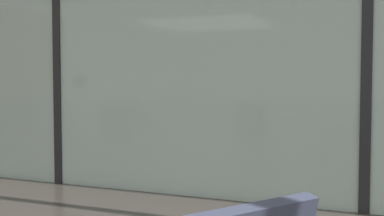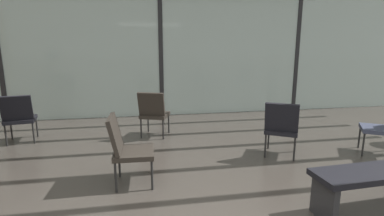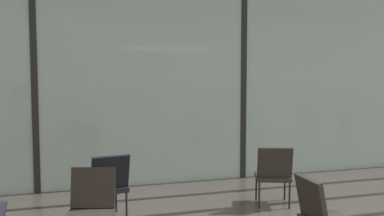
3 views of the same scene
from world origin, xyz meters
name	(u,v)px [view 3 (image 3 of 3)]	position (x,y,z in m)	size (l,w,h in m)	color
glass_curtain_wall	(243,80)	(0.00, 5.20, 1.75)	(14.00, 0.08, 3.51)	#A3B7B2
window_mullion_0	(34,81)	(-3.50, 5.20, 1.75)	(0.10, 0.12, 3.51)	black
window_mullion_1	(243,80)	(0.00, 5.20, 1.75)	(0.10, 0.12, 3.51)	black
parked_airplane	(115,60)	(-1.62, 9.75, 2.17)	(13.40, 4.34, 4.34)	#B2BCD6
lounge_chair_0	(91,205)	(-2.90, 2.57, 0.49)	(0.61, 0.64, 0.87)	#28231E
lounge_chair_1	(274,172)	(-0.28, 3.43, 0.49)	(0.63, 0.66, 0.87)	#28231E
lounge_chair_5	(322,213)	(-0.70, 1.58, 0.49)	(0.54, 0.50, 0.87)	#28231E
lounge_chair_7	(108,183)	(-2.61, 3.50, 0.49)	(0.57, 0.60, 0.87)	black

